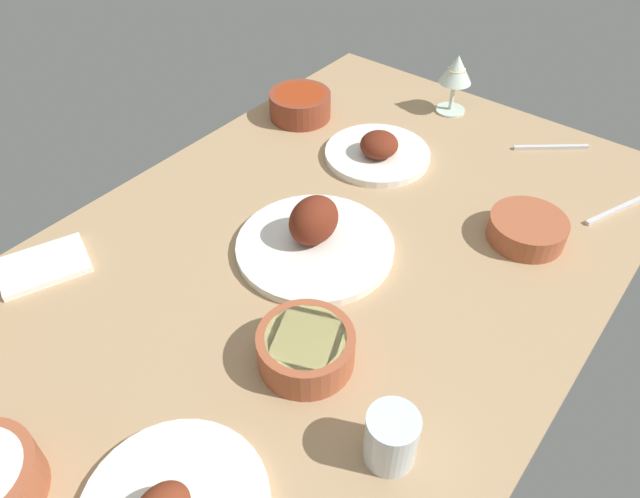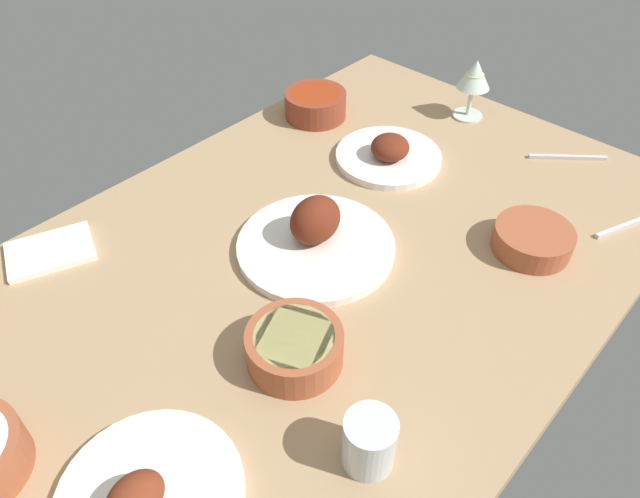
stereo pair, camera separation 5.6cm
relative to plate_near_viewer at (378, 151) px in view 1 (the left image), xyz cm
name	(u,v)px [view 1 (the left image)]	position (x,y,z in cm)	size (l,w,h in cm)	color
dining_table	(320,265)	(31.88, 9.47, -3.73)	(140.00, 90.00, 4.00)	tan
plate_near_viewer	(378,151)	(0.00, 0.00, 0.00)	(22.59, 22.59, 6.55)	white
plate_center_main	(315,238)	(30.53, 7.17, 0.73)	(28.29, 28.29, 9.92)	white
bowl_onions	(527,228)	(4.66, 35.72, 0.75)	(13.93, 13.93, 4.50)	#A35133
bowl_potatoes	(306,347)	(50.61, 21.68, 1.39)	(14.43, 14.43, 5.74)	#A35133
bowl_sauce	(300,104)	(-3.11, -24.19, 1.55)	(14.34, 14.34, 6.05)	brown
wine_glass	(456,72)	(-27.52, 2.30, 8.20)	(7.60, 7.60, 14.00)	silver
water_tumbler	(391,438)	(55.49, 39.62, 2.45)	(6.89, 6.89, 8.36)	silver
folded_napkin	(44,265)	(63.72, -26.39, -1.13)	(14.61, 10.30, 1.20)	white
fork_loose	(618,209)	(-14.09, 46.53, -1.33)	(17.14, 0.90, 0.80)	silver
spoon_loose	(551,147)	(-26.79, 27.85, -1.33)	(16.52, 0.90, 0.80)	silver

